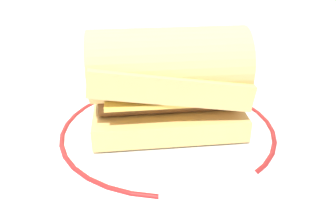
{
  "coord_description": "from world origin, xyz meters",
  "views": [
    {
      "loc": [
        -0.22,
        -0.36,
        0.24
      ],
      "look_at": [
        -0.02,
        -0.01,
        0.04
      ],
      "focal_mm": 38.21,
      "sensor_mm": 36.0,
      "label": 1
    }
  ],
  "objects": [
    {
      "name": "butter_knife",
      "position": [
        0.15,
        0.12,
        0.0
      ],
      "size": [
        0.13,
        0.09,
        0.01
      ],
      "color": "silver",
      "rests_on": "ground_plane"
    },
    {
      "name": "sausage_sandwich",
      "position": [
        -0.02,
        -0.01,
        0.08
      ],
      "size": [
        0.21,
        0.16,
        0.13
      ],
      "rotation": [
        0.0,
        0.0,
        -0.39
      ],
      "color": "#E2B569",
      "rests_on": "plate"
    },
    {
      "name": "ground_plane",
      "position": [
        0.0,
        0.0,
        0.0
      ],
      "size": [
        1.5,
        1.5,
        0.0
      ],
      "primitive_type": "plane",
      "color": "silver"
    },
    {
      "name": "plate",
      "position": [
        -0.02,
        -0.01,
        0.01
      ],
      "size": [
        0.29,
        0.29,
        0.01
      ],
      "color": "white",
      "rests_on": "ground_plane"
    }
  ]
}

